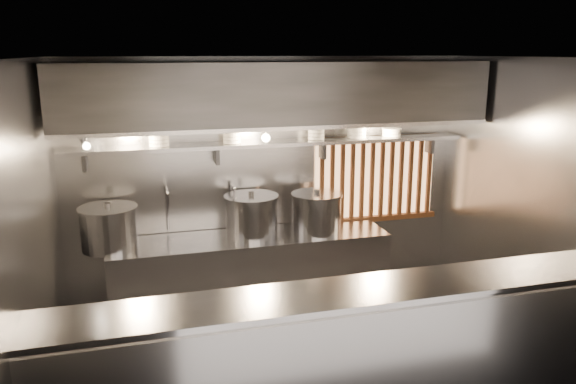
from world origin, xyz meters
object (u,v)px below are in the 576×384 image
stock_pot_mid (252,215)px  pendant_bulb (266,138)px  heat_lamp (83,140)px  stock_pot_left (109,228)px  stock_pot_right (317,213)px

stock_pot_mid → pendant_bulb: bearing=9.5°
heat_lamp → stock_pot_mid: bearing=11.2°
heat_lamp → pendant_bulb: bearing=11.0°
pendant_bulb → stock_pot_left: bearing=-178.3°
pendant_bulb → stock_pot_mid: (-0.17, -0.03, -0.83)m
stock_pot_mid → stock_pot_right: size_ratio=1.04×
pendant_bulb → stock_pot_mid: size_ratio=0.25×
pendant_bulb → stock_pot_right: (0.54, -0.11, -0.84)m
heat_lamp → stock_pot_mid: (1.62, 0.32, -0.94)m
stock_pot_left → stock_pot_mid: bearing=0.8°
pendant_bulb → stock_pot_right: size_ratio=0.26×
pendant_bulb → stock_pot_right: bearing=-11.1°
heat_lamp → stock_pot_right: heat_lamp is taller
stock_pot_mid → stock_pot_right: stock_pot_mid is taller
heat_lamp → stock_pot_left: size_ratio=0.44×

